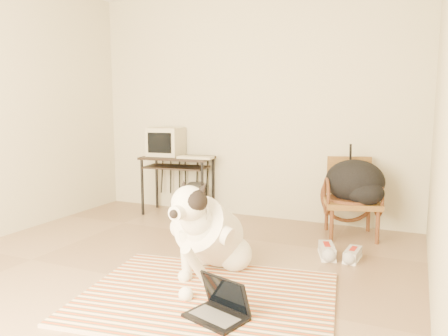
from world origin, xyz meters
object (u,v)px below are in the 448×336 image
Objects in this scene: crt_monitor at (166,142)px; backpack at (357,183)px; dog at (210,235)px; laptop at (220,307)px; computer_desk at (177,165)px; pc_tower at (194,200)px; rattan_chair at (351,197)px.

crt_monitor reaches higher than backpack.
dog is 0.78m from laptop.
computer_desk is 2.16m from backpack.
dog is at bearing -58.47° from pc_tower.
crt_monitor is 0.54× the size of rattan_chair.
backpack is at bearing -4.85° from crt_monitor.
rattan_chair is (0.48, 2.20, 0.32)m from laptop.
pc_tower is at bearing 177.24° from rattan_chair.
laptop is 3.05m from crt_monitor.
computer_desk is 1.53× the size of backpack.
dog reaches higher than pc_tower.
dog is 2.08m from computer_desk.
rattan_chair is (2.10, -0.08, -0.21)m from computer_desk.
rattan_chair is 1.35× the size of backpack.
laptop is 2.27m from rattan_chair.
rattan_chair is (1.87, -0.09, 0.21)m from pc_tower.
rattan_chair is at bearing 129.90° from backpack.
crt_monitor is 2.37m from backpack.
rattan_chair reaches higher than laptop.
pc_tower is 1.89m from rattan_chair.
pc_tower is at bearing 121.30° from laptop.
rattan_chair is at bearing -2.25° from computer_desk.
pc_tower is 0.55× the size of rattan_chair.
crt_monitor is at bearing 166.01° from computer_desk.
rattan_chair reaches higher than backpack.
crt_monitor is at bearing 174.57° from pc_tower.
backpack is at bearing -4.73° from pc_tower.
rattan_chair is 0.19m from backpack.
laptop is at bearing -102.37° from rattan_chair.
backpack is (1.93, -0.16, 0.38)m from pc_tower.
laptop is 0.97× the size of pc_tower.
rattan_chair is at bearing -3.24° from crt_monitor.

